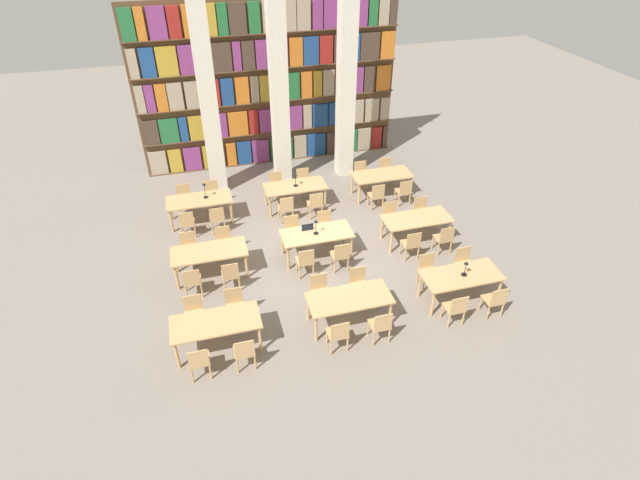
{
  "coord_description": "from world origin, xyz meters",
  "views": [
    {
      "loc": [
        -2.83,
        -10.42,
        8.16
      ],
      "look_at": [
        0.0,
        -0.26,
        0.69
      ],
      "focal_mm": 28.0,
      "sensor_mm": 36.0,
      "label": 1
    }
  ],
  "objects_px": {
    "chair_16": "(305,261)",
    "reading_table_2": "(461,278)",
    "chair_14": "(231,274)",
    "reading_table_1": "(349,300)",
    "desk_lamp_3": "(295,178)",
    "chair_31": "(304,181)",
    "chair_30": "(315,203)",
    "chair_34": "(404,191)",
    "reading_table_0": "(216,325)",
    "chair_22": "(444,238)",
    "chair_3": "(235,305)",
    "chair_32": "(377,195)",
    "chair_19": "(325,225)",
    "chair_28": "(286,208)",
    "chair_25": "(184,198)",
    "pillar_center": "(279,93)",
    "chair_35": "(387,170)",
    "chair_1": "(194,313)",
    "chair_4": "(338,334)",
    "chair_15": "(224,242)",
    "desk_lamp_0": "(466,266)",
    "reading_table_5": "(416,221)",
    "reading_table_6": "(199,202)",
    "chair_18": "(340,255)",
    "chair_17": "(293,230)",
    "reading_table_4": "(317,236)",
    "chair_27": "(212,194)",
    "chair_2": "(244,351)",
    "chair_9": "(428,270)",
    "laptop": "(307,228)",
    "chair_26": "(217,218)",
    "chair_12": "(192,281)",
    "reading_table_8": "(382,177)",
    "chair_33": "(361,174)",
    "chair_24": "(187,223)",
    "pillar_left": "(208,100)",
    "reading_table_7": "(295,188)",
    "chair_29": "(276,185)",
    "chair_10": "(495,300)",
    "chair_13": "(189,247)",
    "desk_lamp_2": "(204,188)",
    "chair_8": "(456,308)"
  },
  "relations": [
    {
      "from": "chair_16",
      "to": "reading_table_2",
      "type": "bearing_deg",
      "value": -29.34
    },
    {
      "from": "reading_table_2",
      "to": "chair_14",
      "type": "relative_size",
      "value": 2.15
    },
    {
      "from": "reading_table_1",
      "to": "desk_lamp_3",
      "type": "relative_size",
      "value": 4.5
    },
    {
      "from": "chair_31",
      "to": "chair_14",
      "type": "bearing_deg",
      "value": 55.11
    },
    {
      "from": "chair_30",
      "to": "chair_34",
      "type": "height_order",
      "value": "same"
    },
    {
      "from": "reading_table_0",
      "to": "chair_22",
      "type": "distance_m",
      "value": 6.51
    },
    {
      "from": "chair_3",
      "to": "chair_32",
      "type": "distance_m",
      "value": 6.13
    },
    {
      "from": "chair_19",
      "to": "chair_28",
      "type": "height_order",
      "value": "same"
    },
    {
      "from": "chair_25",
      "to": "desk_lamp_3",
      "type": "distance_m",
      "value": 3.43
    },
    {
      "from": "pillar_center",
      "to": "chair_35",
      "type": "xyz_separation_m",
      "value": [
        3.29,
        -1.13,
        -2.53
      ]
    },
    {
      "from": "chair_1",
      "to": "chair_31",
      "type": "bearing_deg",
      "value": -126.09
    },
    {
      "from": "chair_4",
      "to": "chair_15",
      "type": "distance_m",
      "value": 4.46
    },
    {
      "from": "desk_lamp_0",
      "to": "reading_table_5",
      "type": "relative_size",
      "value": 0.21
    },
    {
      "from": "chair_14",
      "to": "desk_lamp_3",
      "type": "distance_m",
      "value": 4.18
    },
    {
      "from": "reading_table_6",
      "to": "chair_30",
      "type": "relative_size",
      "value": 2.15
    },
    {
      "from": "chair_1",
      "to": "chair_18",
      "type": "xyz_separation_m",
      "value": [
        3.76,
        1.16,
        0.0
      ]
    },
    {
      "from": "chair_17",
      "to": "chair_34",
      "type": "height_order",
      "value": "same"
    },
    {
      "from": "reading_table_4",
      "to": "chair_32",
      "type": "relative_size",
      "value": 2.15
    },
    {
      "from": "chair_4",
      "to": "reading_table_4",
      "type": "relative_size",
      "value": 0.47
    },
    {
      "from": "chair_3",
      "to": "chair_27",
      "type": "xyz_separation_m",
      "value": [
        -0.0,
        5.18,
        0.0
      ]
    },
    {
      "from": "chair_2",
      "to": "chair_9",
      "type": "bearing_deg",
      "value": 16.86
    },
    {
      "from": "chair_15",
      "to": "chair_32",
      "type": "height_order",
      "value": "same"
    },
    {
      "from": "laptop",
      "to": "chair_26",
      "type": "height_order",
      "value": "laptop"
    },
    {
      "from": "chair_2",
      "to": "chair_14",
      "type": "relative_size",
      "value": 1.0
    },
    {
      "from": "chair_18",
      "to": "chair_25",
      "type": "relative_size",
      "value": 1.0
    },
    {
      "from": "chair_12",
      "to": "desk_lamp_3",
      "type": "bearing_deg",
      "value": 45.17
    },
    {
      "from": "reading_table_8",
      "to": "chair_33",
      "type": "bearing_deg",
      "value": 120.96
    },
    {
      "from": "reading_table_5",
      "to": "chair_34",
      "type": "relative_size",
      "value": 2.15
    },
    {
      "from": "reading_table_6",
      "to": "chair_34",
      "type": "relative_size",
      "value": 2.15
    },
    {
      "from": "chair_4",
      "to": "chair_34",
      "type": "height_order",
      "value": "same"
    },
    {
      "from": "laptop",
      "to": "chair_24",
      "type": "relative_size",
      "value": 0.37
    },
    {
      "from": "reading_table_2",
      "to": "laptop",
      "type": "distance_m",
      "value": 4.13
    },
    {
      "from": "chair_9",
      "to": "chair_34",
      "type": "xyz_separation_m",
      "value": [
        0.99,
        3.76,
        0.0
      ]
    },
    {
      "from": "chair_2",
      "to": "chair_9",
      "type": "distance_m",
      "value": 4.96
    },
    {
      "from": "chair_22",
      "to": "chair_24",
      "type": "bearing_deg",
      "value": 158.34
    },
    {
      "from": "reading_table_4",
      "to": "chair_14",
      "type": "bearing_deg",
      "value": -162.44
    },
    {
      "from": "pillar_left",
      "to": "chair_14",
      "type": "height_order",
      "value": "pillar_left"
    },
    {
      "from": "reading_table_6",
      "to": "chair_31",
      "type": "distance_m",
      "value": 3.41
    },
    {
      "from": "chair_17",
      "to": "desk_lamp_3",
      "type": "height_order",
      "value": "desk_lamp_3"
    },
    {
      "from": "reading_table_7",
      "to": "chair_29",
      "type": "bearing_deg",
      "value": 121.92
    },
    {
      "from": "chair_4",
      "to": "chair_35",
      "type": "xyz_separation_m",
      "value": [
        3.75,
        6.66,
        0.0
      ]
    },
    {
      "from": "reading_table_6",
      "to": "chair_35",
      "type": "xyz_separation_m",
      "value": [
        6.16,
        0.73,
        -0.2
      ]
    },
    {
      "from": "chair_10",
      "to": "chair_13",
      "type": "distance_m",
      "value": 7.71
    },
    {
      "from": "chair_28",
      "to": "chair_30",
      "type": "height_order",
      "value": "same"
    },
    {
      "from": "chair_12",
      "to": "desk_lamp_2",
      "type": "distance_m",
      "value": 3.5
    },
    {
      "from": "chair_13",
      "to": "chair_30",
      "type": "height_order",
      "value": "same"
    },
    {
      "from": "chair_26",
      "to": "chair_33",
      "type": "xyz_separation_m",
      "value": [
        4.84,
        1.45,
        0.0
      ]
    },
    {
      "from": "desk_lamp_0",
      "to": "chair_16",
      "type": "height_order",
      "value": "desk_lamp_0"
    },
    {
      "from": "chair_27",
      "to": "chair_1",
      "type": "bearing_deg",
      "value": 80.13
    },
    {
      "from": "chair_8",
      "to": "reading_table_6",
      "type": "relative_size",
      "value": 0.47
    }
  ]
}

